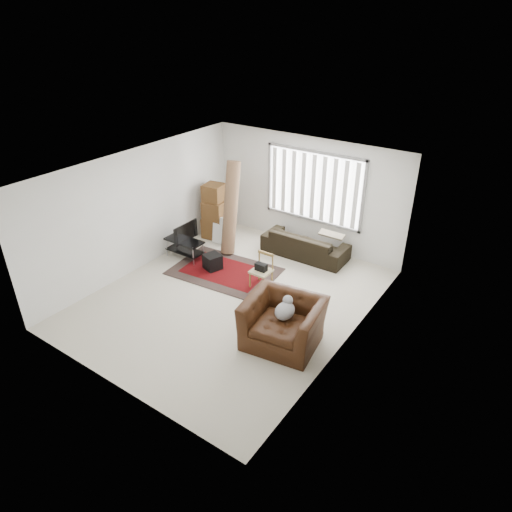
{
  "coord_description": "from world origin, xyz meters",
  "views": [
    {
      "loc": [
        4.83,
        -6.14,
        5.25
      ],
      "look_at": [
        0.48,
        0.17,
        1.05
      ],
      "focal_mm": 32.0,
      "sensor_mm": 36.0,
      "label": 1
    }
  ],
  "objects_px": {
    "sofa": "(305,241)",
    "armchair": "(283,319)",
    "side_chair": "(262,269)",
    "moving_boxes": "(215,213)",
    "tv_stand": "(184,245)"
  },
  "relations": [
    {
      "from": "sofa",
      "to": "armchair",
      "type": "height_order",
      "value": "armchair"
    },
    {
      "from": "side_chair",
      "to": "armchair",
      "type": "bearing_deg",
      "value": -44.75
    },
    {
      "from": "sofa",
      "to": "armchair",
      "type": "distance_m",
      "value": 3.3
    },
    {
      "from": "armchair",
      "to": "moving_boxes",
      "type": "bearing_deg",
      "value": 135.7
    },
    {
      "from": "moving_boxes",
      "to": "sofa",
      "type": "height_order",
      "value": "moving_boxes"
    },
    {
      "from": "sofa",
      "to": "side_chair",
      "type": "height_order",
      "value": "sofa"
    },
    {
      "from": "sofa",
      "to": "side_chair",
      "type": "xyz_separation_m",
      "value": [
        -0.08,
        -1.73,
        0.02
      ]
    },
    {
      "from": "tv_stand",
      "to": "moving_boxes",
      "type": "bearing_deg",
      "value": 95.25
    },
    {
      "from": "moving_boxes",
      "to": "side_chair",
      "type": "relative_size",
      "value": 1.89
    },
    {
      "from": "side_chair",
      "to": "tv_stand",
      "type": "bearing_deg",
      "value": 179.55
    },
    {
      "from": "tv_stand",
      "to": "moving_boxes",
      "type": "height_order",
      "value": "moving_boxes"
    },
    {
      "from": "side_chair",
      "to": "armchair",
      "type": "height_order",
      "value": "armchair"
    },
    {
      "from": "sofa",
      "to": "moving_boxes",
      "type": "bearing_deg",
      "value": 8.99
    },
    {
      "from": "tv_stand",
      "to": "armchair",
      "type": "distance_m",
      "value": 3.78
    },
    {
      "from": "sofa",
      "to": "armchair",
      "type": "xyz_separation_m",
      "value": [
        1.26,
        -3.05,
        0.1
      ]
    }
  ]
}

